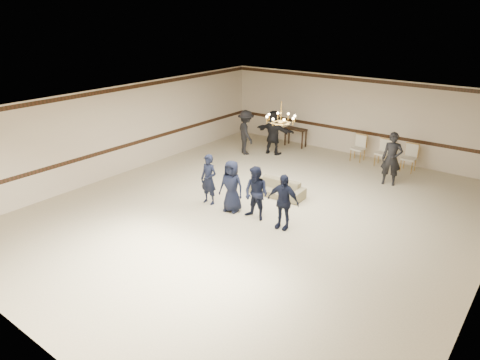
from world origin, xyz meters
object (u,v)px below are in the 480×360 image
at_px(boy_b, 232,186).
at_px(boy_d, 283,202).
at_px(settee, 277,188).
at_px(adult_mid, 273,132).
at_px(banquet_chair_left, 358,148).
at_px(boy_c, 256,194).
at_px(boy_a, 209,180).
at_px(banquet_chair_right, 409,158).
at_px(chandelier, 281,112).
at_px(banquet_chair_mid, 383,153).
at_px(console_table, 295,137).
at_px(adult_left, 246,132).
at_px(adult_right, 392,159).

distance_m(boy_b, boy_d, 1.80).
bearing_deg(settee, adult_mid, 122.61).
bearing_deg(banquet_chair_left, boy_c, -86.76).
bearing_deg(boy_a, banquet_chair_right, 57.25).
height_order(boy_b, banquet_chair_left, boy_b).
xyz_separation_m(chandelier, banquet_chair_right, (2.39, 5.27, -2.36)).
distance_m(chandelier, banquet_chair_left, 5.78).
xyz_separation_m(banquet_chair_mid, banquet_chair_right, (1.00, 0.00, 0.00)).
distance_m(banquet_chair_left, console_table, 3.01).
bearing_deg(chandelier, adult_left, 138.63).
bearing_deg(banquet_chair_right, console_table, 175.62).
height_order(adult_left, banquet_chair_left, adult_left).
bearing_deg(boy_d, adult_left, 128.45).
relative_size(boy_b, banquet_chair_left, 1.55).
relative_size(banquet_chair_mid, banquet_chair_right, 1.00).
bearing_deg(boy_a, settee, 50.34).
height_order(settee, adult_left, adult_left).
relative_size(boy_d, adult_left, 0.86).
bearing_deg(boy_c, boy_b, -178.74).
distance_m(boy_b, console_table, 7.16).
xyz_separation_m(settee, banquet_chair_left, (0.64, 4.91, 0.25)).
bearing_deg(adult_mid, adult_right, 170.70).
distance_m(boy_a, boy_c, 1.80).
bearing_deg(banquet_chair_right, settee, -120.35).
xyz_separation_m(boy_a, adult_left, (-2.07, 4.70, 0.13)).
bearing_deg(banquet_chair_left, console_table, -178.57).
bearing_deg(adult_right, boy_a, -142.09).
height_order(adult_mid, banquet_chair_mid, adult_mid).
relative_size(chandelier, banquet_chair_mid, 0.91).
distance_m(settee, banquet_chair_right, 5.59).
bearing_deg(boy_a, boy_b, -1.70).
xyz_separation_m(adult_left, adult_mid, (0.90, 0.70, 0.00)).
xyz_separation_m(boy_a, adult_mid, (-1.17, 5.40, 0.13)).
xyz_separation_m(settee, adult_right, (2.54, 3.22, 0.67)).
distance_m(adult_right, banquet_chair_mid, 1.96).
bearing_deg(adult_mid, boy_a, 97.41).
distance_m(boy_a, settee, 2.33).
bearing_deg(adult_left, boy_d, 171.21).
xyz_separation_m(settee, adult_mid, (-2.56, 3.62, 0.67)).
distance_m(boy_d, banquet_chair_right, 6.84).
xyz_separation_m(chandelier, banquet_chair_mid, (1.39, 5.27, -2.36)).
relative_size(chandelier, boy_b, 0.59).
height_order(settee, console_table, console_table).
bearing_deg(boy_a, chandelier, 39.37).
xyz_separation_m(chandelier, adult_right, (2.29, 3.57, -1.95)).
bearing_deg(settee, boy_c, -79.80).
relative_size(boy_a, banquet_chair_left, 1.55).
xyz_separation_m(boy_c, boy_d, (0.90, 0.00, 0.00)).
bearing_deg(boy_d, adult_mid, 118.66).
height_order(adult_right, console_table, adult_right).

